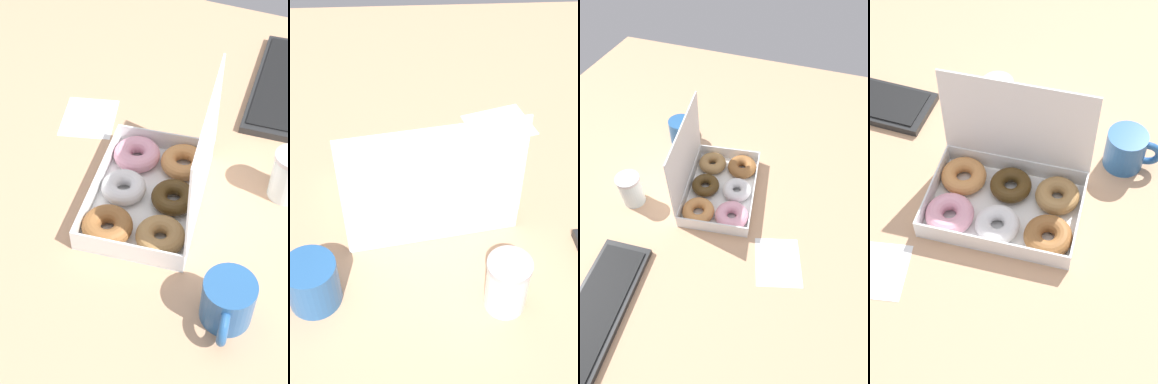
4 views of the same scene
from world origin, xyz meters
The scene contains 5 objects.
ground_plane centered at (0.00, 0.00, -1.00)cm, with size 180.00×180.00×2.00cm, color tan.
donut_box centered at (-3.15, -1.17, 3.43)cm, with size 36.95×27.52×27.23cm.
coffee_mug centered at (17.30, 21.47, 4.76)cm, with size 12.98×9.20×9.29cm.
glass_jar centered at (-15.98, 24.01, 5.65)cm, with size 7.51×7.51×11.22cm.
paper_napkin centered at (-22.07, -26.06, 0.07)cm, with size 15.04×12.78×0.15cm, color white.
Camera 4 is at (25.31, -62.22, 96.33)cm, focal length 50.00 mm.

